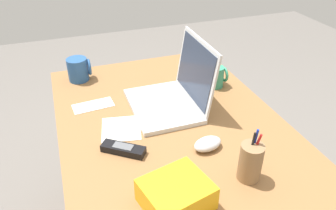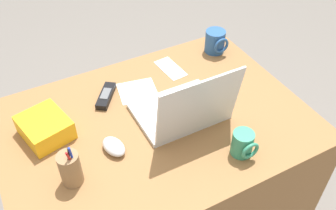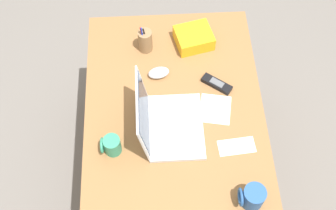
% 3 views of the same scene
% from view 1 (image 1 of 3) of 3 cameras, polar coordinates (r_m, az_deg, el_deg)
% --- Properties ---
extents(desk, '(1.12, 0.81, 0.72)m').
position_cam_1_polar(desk, '(1.47, 0.42, -14.44)').
color(desk, olive).
rests_on(desk, ground).
extents(laptop, '(0.32, 0.28, 0.26)m').
position_cam_1_polar(laptop, '(1.29, 0.87, 1.92)').
color(laptop, silver).
rests_on(laptop, desk).
extents(computer_mouse, '(0.08, 0.11, 0.04)m').
position_cam_1_polar(computer_mouse, '(1.10, 6.85, -6.66)').
color(computer_mouse, silver).
rests_on(computer_mouse, desk).
extents(coffee_mug_white, '(0.07, 0.08, 0.09)m').
position_cam_1_polar(coffee_mug_white, '(1.45, 8.30, 4.89)').
color(coffee_mug_white, '#338C6B').
rests_on(coffee_mug_white, desk).
extents(coffee_mug_tall, '(0.09, 0.10, 0.10)m').
position_cam_1_polar(coffee_mug_tall, '(1.54, -15.14, 5.95)').
color(coffee_mug_tall, '#26518C').
rests_on(coffee_mug_tall, desk).
extents(cordless_phone, '(0.12, 0.14, 0.03)m').
position_cam_1_polar(cordless_phone, '(1.09, -7.71, -7.54)').
color(cordless_phone, black).
rests_on(cordless_phone, desk).
extents(pen_holder, '(0.07, 0.07, 0.17)m').
position_cam_1_polar(pen_holder, '(0.99, 14.03, -9.47)').
color(pen_holder, olive).
rests_on(pen_holder, desk).
extents(snack_bag, '(0.18, 0.20, 0.07)m').
position_cam_1_polar(snack_bag, '(0.91, 1.39, -15.11)').
color(snack_bag, '#F2AD19').
rests_on(snack_bag, desk).
extents(paper_note_near_laptop, '(0.09, 0.16, 0.00)m').
position_cam_1_polar(paper_note_near_laptop, '(1.35, -12.76, -0.08)').
color(paper_note_near_laptop, white).
rests_on(paper_note_near_laptop, desk).
extents(paper_note_left, '(0.17, 0.16, 0.00)m').
position_cam_1_polar(paper_note_left, '(1.20, -8.09, -4.06)').
color(paper_note_left, white).
rests_on(paper_note_left, desk).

